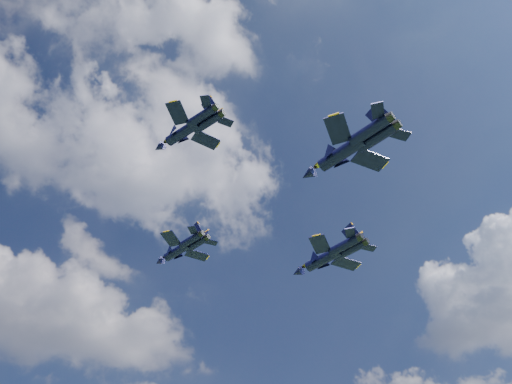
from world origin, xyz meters
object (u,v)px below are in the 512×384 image
(jet_right, at_px, (321,260))
(jet_slot, at_px, (339,155))
(jet_lead, at_px, (176,252))
(jet_left, at_px, (181,133))

(jet_right, xyz_separation_m, jet_slot, (-6.97, -23.17, 1.57))
(jet_right, distance_m, jet_slot, 24.25)
(jet_lead, height_order, jet_slot, jet_slot)
(jet_lead, xyz_separation_m, jet_left, (-4.68, -26.03, 1.79))
(jet_lead, distance_m, jet_slot, 35.67)
(jet_left, bearing_deg, jet_lead, 44.21)
(jet_lead, bearing_deg, jet_left, -131.00)
(jet_lead, relative_size, jet_right, 0.81)
(jet_lead, xyz_separation_m, jet_right, (25.66, -7.21, -1.07))
(jet_right, bearing_deg, jet_slot, -135.66)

